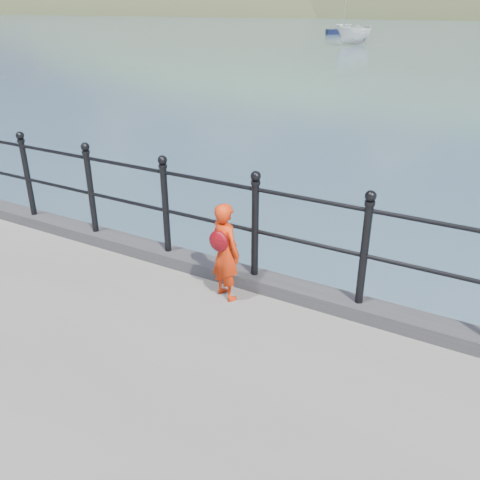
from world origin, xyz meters
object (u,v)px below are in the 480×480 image
Objects in this scene: launch_white at (354,35)px; sailboat_left at (343,32)px; child at (225,251)px; railing at (208,208)px.

sailboat_left is at bearing 130.47° from launch_white.
sailboat_left is (-23.43, 71.22, -1.21)m from child.
child is at bearing -54.80° from launch_white.
railing is 16.77× the size of child.
launch_white is (-15.02, 51.13, -0.80)m from railing.
railing is 53.30m from launch_white.
launch_white is 21.28m from sailboat_left.
sailboat_left is (-22.99, 70.85, -1.48)m from railing.
railing is at bearing -106.61° from sailboat_left.
sailboat_left reaches higher than launch_white.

